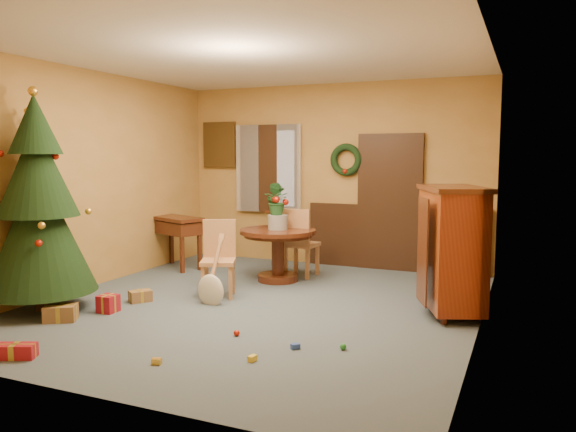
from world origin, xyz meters
The scene contains 21 objects.
room_envelope centered at (0.21, 2.70, 1.12)m, with size 5.50×5.50×5.50m.
dining_table centered at (-0.30, 1.29, 0.51)m, with size 1.07×1.07×0.73m.
urn centered at (-0.30, 1.29, 0.84)m, with size 0.28×0.28×0.20m, color slate.
centerpiece_plant centered at (-0.30, 1.29, 1.13)m, with size 0.35×0.31×0.39m, color #1E4C23.
chair_near centered at (-0.65, 0.25, 0.51)m, with size 0.55×0.55×0.96m.
chair_far centered at (-0.12, 1.65, 0.54)m, with size 0.46×0.46×1.01m.
guitar centered at (-0.52, -0.17, 0.41)m, with size 0.35×0.16×0.82m, color beige, non-canonical shape.
plant_stand centered at (-0.79, 2.26, 0.56)m, with size 0.35×0.35×0.90m.
stand_plant centered at (-0.79, 2.26, 1.12)m, with size 0.24×0.20×0.44m, color #19471E.
christmas_tree centered at (-2.15, -1.16, 1.20)m, with size 1.22×1.22×2.53m.
writing_desk centered at (-2.15, 1.50, 0.61)m, with size 1.02×0.76×0.81m.
sideboard centered at (2.15, 0.56, 0.77)m, with size 0.96×1.25×1.43m.
gift_a centered at (-1.65, -1.39, 0.09)m, with size 0.40×0.37×0.17m.
gift_b centered at (-1.41, -0.92, 0.10)m, with size 0.20×0.20×0.20m.
gift_c centered at (-1.37, -0.41, 0.07)m, with size 0.29×0.31×0.14m.
gift_d centered at (-1.16, -2.40, 0.06)m, with size 0.39×0.28×0.13m.
toy_a centered at (1.01, -1.21, 0.03)m, with size 0.08×0.05×0.05m, color #2543A1.
toy_b centered at (1.42, -1.06, 0.03)m, with size 0.06×0.06×0.06m, color #22802F.
toy_c centered at (0.78, -1.64, 0.03)m, with size 0.08×0.05×0.05m, color gold.
toy_d centered at (0.33, -1.10, 0.03)m, with size 0.06×0.06×0.06m, color #B11B0B.
toy_e centered at (0.07, -2.03, 0.03)m, with size 0.08×0.05×0.05m, color gold.
Camera 1 is at (2.91, -5.81, 1.76)m, focal length 35.00 mm.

